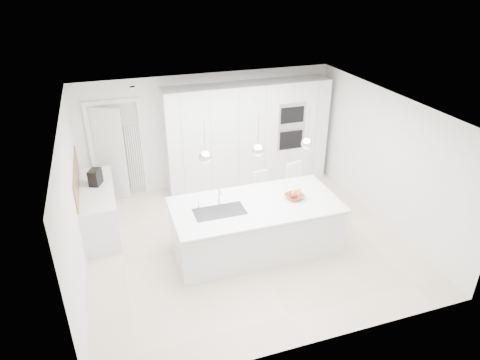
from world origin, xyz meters
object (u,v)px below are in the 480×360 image
object	(u,v)px
fruit_bowl	(295,197)
bar_stool_right	(296,190)
island_base	(256,229)
espresso_machine	(95,177)
bar_stool_left	(262,196)

from	to	relation	value
fruit_bowl	bar_stool_right	bearing A→B (deg)	62.58
island_base	espresso_machine	distance (m)	3.08
island_base	bar_stool_right	distance (m)	1.44
island_base	bar_stool_left	bearing A→B (deg)	63.75
fruit_bowl	espresso_machine	world-z (taller)	espresso_machine
island_base	bar_stool_right	xyz separation A→B (m)	(1.14, 0.88, 0.11)
bar_stool_left	fruit_bowl	bearing A→B (deg)	-86.52
fruit_bowl	bar_stool_left	size ratio (longest dim) A/B	0.33
fruit_bowl	bar_stool_left	bearing A→B (deg)	102.88
fruit_bowl	espresso_machine	distance (m)	3.61
fruit_bowl	bar_stool_right	size ratio (longest dim) A/B	0.30
bar_stool_left	bar_stool_right	distance (m)	0.68
espresso_machine	bar_stool_left	size ratio (longest dim) A/B	0.30
island_base	bar_stool_left	distance (m)	1.08
bar_stool_left	bar_stool_right	world-z (taller)	bar_stool_right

